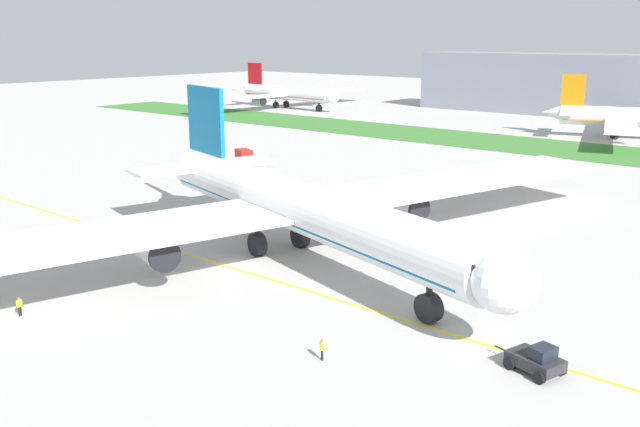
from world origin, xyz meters
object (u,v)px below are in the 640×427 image
(ground_crew_wingwalker_starboard, at_px, (322,347))
(parked_airliner_far_centre, at_px, (625,117))
(ground_crew_wingwalker_port, at_px, (250,219))
(service_truck_fuel_bowser, at_px, (263,176))
(traffic_cone_port_wing, at_px, (41,248))
(airliner_foreground, at_px, (294,206))
(parked_airliner_far_left, at_px, (286,93))
(service_truck_baggage_loader, at_px, (245,158))
(ground_crew_marshaller_front, at_px, (19,305))
(pushback_tug, at_px, (537,360))

(ground_crew_wingwalker_starboard, relative_size, parked_airliner_far_centre, 0.03)
(ground_crew_wingwalker_port, bearing_deg, service_truck_fuel_bowser, 131.31)
(traffic_cone_port_wing, bearing_deg, airliner_foreground, 34.88)
(parked_airliner_far_left, bearing_deg, ground_crew_wingwalker_port, -48.77)
(service_truck_baggage_loader, bearing_deg, ground_crew_wingwalker_starboard, -39.81)
(airliner_foreground, distance_m, ground_crew_marshaller_front, 28.02)
(pushback_tug, bearing_deg, parked_airliner_far_left, 138.29)
(service_truck_fuel_bowser, bearing_deg, service_truck_baggage_loader, 145.56)
(ground_crew_marshaller_front, distance_m, ground_crew_wingwalker_starboard, 26.84)
(ground_crew_marshaller_front, height_order, service_truck_baggage_loader, service_truck_baggage_loader)
(airliner_foreground, relative_size, ground_crew_marshaller_front, 59.05)
(airliner_foreground, height_order, pushback_tug, airliner_foreground)
(ground_crew_wingwalker_starboard, relative_size, traffic_cone_port_wing, 2.86)
(ground_crew_wingwalker_port, xyz_separation_m, ground_crew_wingwalker_starboard, (30.35, -22.28, 0.02))
(pushback_tug, height_order, service_truck_baggage_loader, service_truck_baggage_loader)
(service_truck_baggage_loader, xyz_separation_m, service_truck_fuel_bowser, (14.02, -9.61, -0.20))
(ground_crew_marshaller_front, xyz_separation_m, service_truck_fuel_bowser, (-22.18, 51.40, 0.40))
(ground_crew_wingwalker_port, relative_size, traffic_cone_port_wing, 2.81)
(pushback_tug, relative_size, parked_airliner_far_centre, 0.10)
(airliner_foreground, xyz_separation_m, ground_crew_marshaller_front, (-7.10, -26.69, -4.74))
(pushback_tug, height_order, ground_crew_wingwalker_starboard, pushback_tug)
(airliner_foreground, xyz_separation_m, pushback_tug, (30.50, -8.37, -4.76))
(ground_crew_wingwalker_port, height_order, parked_airliner_far_left, parked_airliner_far_left)
(service_truck_baggage_loader, bearing_deg, ground_crew_marshaller_front, -59.32)
(parked_airliner_far_centre, bearing_deg, ground_crew_marshaller_front, -91.95)
(ground_crew_marshaller_front, bearing_deg, ground_crew_wingwalker_port, 99.63)
(pushback_tug, relative_size, service_truck_fuel_bowser, 1.20)
(airliner_foreground, height_order, traffic_cone_port_wing, airliner_foreground)
(parked_airliner_far_centre, bearing_deg, pushback_tug, -75.23)
(airliner_foreground, bearing_deg, ground_crew_wingwalker_port, 155.54)
(ground_crew_marshaller_front, xyz_separation_m, ground_crew_wingwalker_starboard, (24.85, 10.14, -0.00))
(pushback_tug, bearing_deg, parked_airliner_far_centre, 104.77)
(airliner_foreground, height_order, ground_crew_marshaller_front, airliner_foreground)
(traffic_cone_port_wing, xyz_separation_m, service_truck_baggage_loader, (-20.14, 50.46, 1.33))
(ground_crew_wingwalker_port, bearing_deg, pushback_tug, -18.12)
(pushback_tug, distance_m, service_truck_baggage_loader, 85.26)
(pushback_tug, distance_m, traffic_cone_port_wing, 54.22)
(traffic_cone_port_wing, bearing_deg, parked_airliner_far_left, 123.15)
(service_truck_baggage_loader, relative_size, parked_airliner_far_centre, 0.10)
(ground_crew_wingwalker_port, relative_size, service_truck_fuel_bowser, 0.35)
(service_truck_fuel_bowser, bearing_deg, ground_crew_wingwalker_starboard, -41.26)
(ground_crew_wingwalker_starboard, height_order, parked_airliner_far_centre, parked_airliner_far_centre)
(ground_crew_wingwalker_port, xyz_separation_m, parked_airliner_far_centre, (10.35, 110.08, 3.90))
(service_truck_baggage_loader, distance_m, parked_airliner_far_centre, 91.30)
(pushback_tug, xyz_separation_m, parked_airliner_far_left, (-140.56, 125.29, 3.87))
(service_truck_fuel_bowser, bearing_deg, ground_crew_marshaller_front, -66.66)
(airliner_foreground, relative_size, pushback_tug, 17.38)
(ground_crew_wingwalker_starboard, bearing_deg, parked_airliner_far_left, 133.76)
(ground_crew_wingwalker_starboard, xyz_separation_m, traffic_cone_port_wing, (-40.91, 0.41, -0.72))
(ground_crew_wingwalker_port, relative_size, parked_airliner_far_centre, 0.03)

